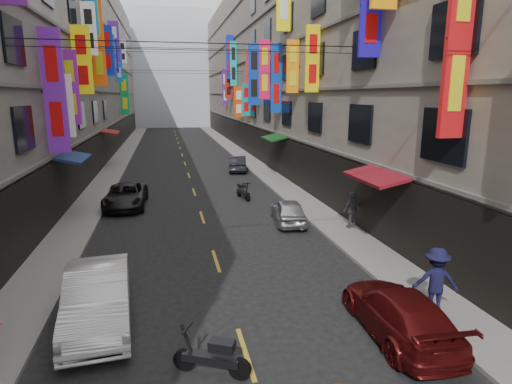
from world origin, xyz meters
name	(u,v)px	position (x,y,z in m)	size (l,w,h in m)	color
sidewalk_left	(116,165)	(-6.00, 42.00, 0.06)	(2.00, 90.00, 0.12)	slate
sidewalk_right	(250,161)	(6.00, 42.00, 0.06)	(2.00, 90.00, 0.12)	slate
building_row_left	(30,52)	(-11.99, 42.00, 9.49)	(10.14, 90.00, 19.00)	gray
building_row_right	(313,57)	(11.99, 42.00, 9.49)	(10.14, 90.00, 19.00)	gray
haze_block	(171,70)	(0.00, 92.00, 11.00)	(18.00, 8.00, 22.00)	silver
shop_signage	(183,50)	(-0.18, 34.52, 9.12)	(14.00, 55.00, 11.87)	#0F2CB7
street_awnings	(174,154)	(-1.26, 26.00, 3.00)	(13.99, 35.20, 0.41)	#134723
overhead_cables	(189,48)	(0.00, 30.00, 8.80)	(14.00, 38.04, 1.24)	black
lane_markings	(187,169)	(0.00, 39.00, 0.00)	(0.12, 80.20, 0.01)	gold
scooter_crossing	(213,357)	(-0.85, 11.36, 0.44)	(1.66, 0.94, 1.14)	black
scooter_far_right	(243,192)	(2.75, 27.51, 0.44)	(0.65, 1.78, 1.14)	black
car_left_mid	(98,297)	(-3.62, 14.21, 0.76)	(1.61, 4.63, 1.53)	white
car_left_far	(126,196)	(-3.93, 26.92, 0.64)	(2.12, 4.60, 1.28)	black
car_right_near	(399,312)	(3.99, 12.00, 0.62)	(1.75, 4.30, 1.25)	#5B0F10
car_right_mid	(288,211)	(4.00, 22.14, 0.60)	(1.42, 3.52, 1.20)	silver
car_right_far	(237,164)	(4.00, 37.06, 0.63)	(1.34, 3.84, 1.26)	#282830
pedestrian_rnear	(436,281)	(5.45, 12.66, 1.06)	(1.22, 0.63, 1.89)	#131335
pedestrian_rfar	(352,210)	(6.52, 20.44, 0.97)	(0.99, 0.56, 1.69)	#525255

